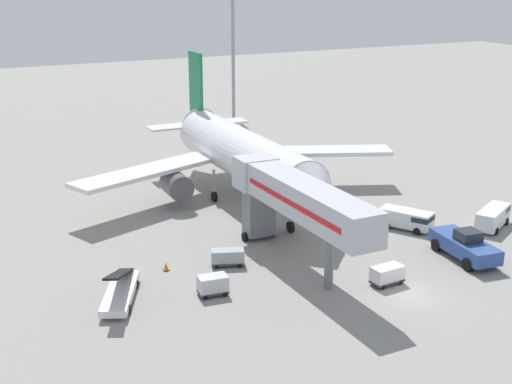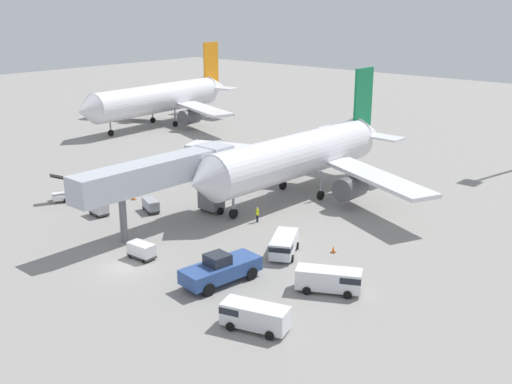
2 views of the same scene
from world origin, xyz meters
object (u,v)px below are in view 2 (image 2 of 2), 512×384
pushback_tug (221,269)px  belt_loader_truck (83,192)px  service_van_outer_left (331,279)px  baggage_cart_far_right (142,250)px  service_van_mid_right (253,315)px  safety_cone_alpha (133,197)px  safety_cone_bravo (333,249)px  airplane_at_gate (300,156)px  jet_bridge (166,174)px  baggage_cart_rear_left (99,208)px  ground_crew_worker_foreground (257,214)px  baggage_cart_mid_center (151,205)px  airplane_background (161,99)px  service_van_near_right (284,244)px

pushback_tug → belt_loader_truck: 28.97m
service_van_outer_left → baggage_cart_far_right: bearing=-160.6°
service_van_mid_right → safety_cone_alpha: service_van_mid_right is taller
baggage_cart_far_right → safety_cone_bravo: baggage_cart_far_right is taller
airplane_at_gate → jet_bridge: bearing=-101.8°
baggage_cart_rear_left → baggage_cart_far_right: (12.95, -4.37, -0.02)m
baggage_cart_far_right → ground_crew_worker_foreground: size_ratio=1.58×
service_van_mid_right → baggage_cart_mid_center: (-25.67, 11.54, -0.31)m
belt_loader_truck → baggage_cart_mid_center: size_ratio=2.46×
airplane_at_gate → baggage_cart_mid_center: bearing=-119.2°
airplane_background → ground_crew_worker_foreground: bearing=-29.8°
jet_bridge → service_van_outer_left: (21.34, -1.18, -4.58)m
baggage_cart_mid_center → service_van_outer_left: bearing=-6.5°
jet_bridge → service_van_near_right: bearing=8.9°
service_van_near_right → safety_cone_bravo: service_van_near_right is taller
safety_cone_alpha → safety_cone_bravo: (26.98, 2.50, -0.05)m
pushback_tug → baggage_cart_rear_left: pushback_tug is taller
baggage_cart_mid_center → baggage_cart_rear_left: bearing=-126.1°
baggage_cart_mid_center → safety_cone_alpha: baggage_cart_mid_center is taller
pushback_tug → ground_crew_worker_foreground: size_ratio=4.33×
pushback_tug → airplane_background: size_ratio=0.20×
service_van_outer_left → safety_cone_alpha: service_van_outer_left is taller
pushback_tug → service_van_near_right: bearing=87.9°
jet_bridge → baggage_cart_mid_center: (-5.13, 1.83, -4.92)m
service_van_near_right → ground_crew_worker_foreground: size_ratio=3.13×
airplane_at_gate → baggage_cart_rear_left: bearing=-120.9°
service_van_outer_left → service_van_mid_right: (-0.81, -8.53, -0.03)m
safety_cone_bravo → baggage_cart_far_right: bearing=-134.1°
pushback_tug → safety_cone_alpha: size_ratio=9.81×
belt_loader_truck → safety_cone_alpha: 6.12m
baggage_cart_rear_left → ground_crew_worker_foreground: size_ratio=1.39×
safety_cone_alpha → baggage_cart_far_right: bearing=-35.3°
baggage_cart_mid_center → baggage_cart_far_right: size_ratio=1.11×
safety_cone_alpha → belt_loader_truck: bearing=-143.6°
belt_loader_truck → ground_crew_worker_foreground: bearing=19.9°
jet_bridge → baggage_cart_far_right: size_ratio=7.14×
airplane_at_gate → safety_cone_bravo: (13.23, -11.88, -4.68)m
baggage_cart_mid_center → ground_crew_worker_foreground: (11.22, 5.36, 0.11)m
service_van_mid_right → baggage_cart_far_right: (-16.04, 2.61, -0.27)m
baggage_cart_far_right → safety_cone_bravo: bearing=45.9°
safety_cone_alpha → jet_bridge: bearing=-17.6°
jet_bridge → service_van_near_right: (13.76, 2.16, -4.65)m
jet_bridge → airplane_background: airplane_background is taller
belt_loader_truck → airplane_background: 45.21m
jet_bridge → airplane_background: bearing=140.5°
pushback_tug → airplane_background: 69.56m
airplane_at_gate → jet_bridge: airplane_at_gate is taller
ground_crew_worker_foreground → safety_cone_bravo: bearing=-7.9°
safety_cone_bravo → airplane_background: size_ratio=0.02×
airplane_background → airplane_at_gate: bearing=-20.7°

